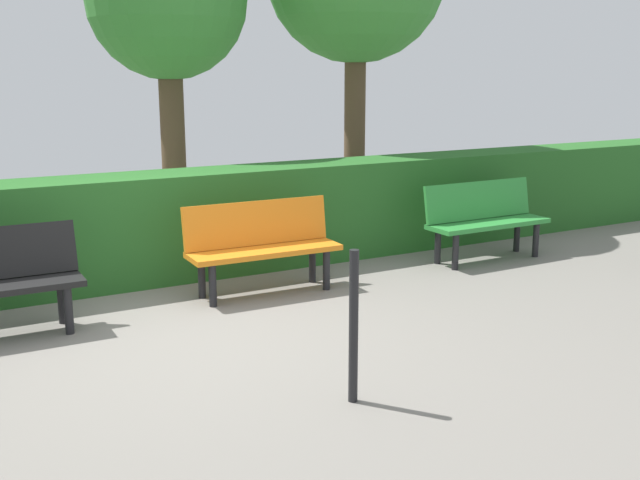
# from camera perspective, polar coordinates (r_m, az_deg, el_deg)

# --- Properties ---
(ground_plane) EXTENTS (17.74, 17.74, 0.00)m
(ground_plane) POSITION_cam_1_polar(r_m,az_deg,el_deg) (6.24, -10.26, -6.91)
(ground_plane) COLOR gray
(bench_green) EXTENTS (1.46, 0.47, 0.86)m
(bench_green) POSITION_cam_1_polar(r_m,az_deg,el_deg) (8.58, 12.32, 1.73)
(bench_green) COLOR #2D8C38
(bench_green) RESTS_ON ground_plane
(bench_orange) EXTENTS (1.46, 0.49, 0.86)m
(bench_orange) POSITION_cam_1_polar(r_m,az_deg,el_deg) (7.15, -4.43, -0.21)
(bench_orange) COLOR orange
(bench_orange) RESTS_ON ground_plane
(hedge_row) EXTENTS (13.74, 0.68, 1.07)m
(hedge_row) POSITION_cam_1_polar(r_m,az_deg,el_deg) (8.01, -6.35, 1.58)
(hedge_row) COLOR #266023
(hedge_row) RESTS_ON ground_plane
(tree_mid) EXTENTS (1.97, 1.97, 3.91)m
(tree_mid) POSITION_cam_1_polar(r_m,az_deg,el_deg) (9.79, -11.47, 17.20)
(tree_mid) COLOR brown
(tree_mid) RESTS_ON ground_plane
(railing_post_mid) EXTENTS (0.06, 0.06, 1.00)m
(railing_post_mid) POSITION_cam_1_polar(r_m,az_deg,el_deg) (4.77, 2.55, -6.59)
(railing_post_mid) COLOR black
(railing_post_mid) RESTS_ON ground_plane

